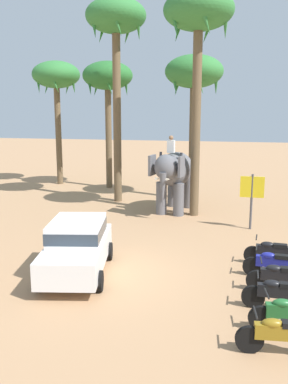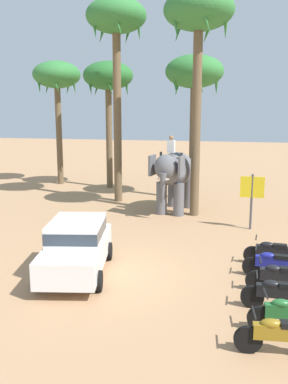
% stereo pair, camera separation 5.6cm
% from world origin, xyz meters
% --- Properties ---
extents(ground_plane, '(120.00, 120.00, 0.00)m').
position_xyz_m(ground_plane, '(0.00, 0.00, 0.00)').
color(ground_plane, tan).
extents(car_sedan_foreground, '(2.52, 4.36, 1.70)m').
position_xyz_m(car_sedan_foreground, '(-0.53, -0.05, 0.93)').
color(car_sedan_foreground, white).
rests_on(car_sedan_foreground, ground).
extents(elephant_with_mahout, '(2.01, 3.97, 3.88)m').
position_xyz_m(elephant_with_mahout, '(1.05, 8.68, 1.99)').
color(elephant_with_mahout, slate).
rests_on(elephant_with_mahout, ground).
extents(motorcycle_nearest_camera, '(1.80, 0.55, 0.94)m').
position_xyz_m(motorcycle_nearest_camera, '(5.26, -3.21, 0.46)').
color(motorcycle_nearest_camera, black).
rests_on(motorcycle_nearest_camera, ground).
extents(motorcycle_second_in_row, '(1.80, 0.55, 0.94)m').
position_xyz_m(motorcycle_second_in_row, '(5.53, -2.20, 0.46)').
color(motorcycle_second_in_row, black).
rests_on(motorcycle_second_in_row, ground).
extents(motorcycle_mid_row, '(1.80, 0.55, 0.94)m').
position_xyz_m(motorcycle_mid_row, '(5.37, -1.16, 0.46)').
color(motorcycle_mid_row, black).
rests_on(motorcycle_mid_row, ground).
extents(motorcycle_fourth_in_row, '(1.80, 0.55, 0.94)m').
position_xyz_m(motorcycle_fourth_in_row, '(5.49, -0.05, 0.46)').
color(motorcycle_fourth_in_row, black).
rests_on(motorcycle_fourth_in_row, ground).
extents(motorcycle_far_in_row, '(1.80, 0.55, 0.94)m').
position_xyz_m(motorcycle_far_in_row, '(5.39, 0.99, 0.46)').
color(motorcycle_far_in_row, black).
rests_on(motorcycle_far_in_row, ground).
extents(motorcycle_end_of_row, '(1.80, 0.55, 0.94)m').
position_xyz_m(motorcycle_end_of_row, '(5.41, 2.07, 0.46)').
color(motorcycle_end_of_row, black).
rests_on(motorcycle_end_of_row, ground).
extents(palm_tree_behind_elephant, '(3.20, 3.20, 10.84)m').
position_xyz_m(palm_tree_behind_elephant, '(-2.46, 10.46, 9.47)').
color(palm_tree_behind_elephant, brown).
rests_on(palm_tree_behind_elephant, ground).
extents(palm_tree_near_hut, '(3.20, 3.20, 8.16)m').
position_xyz_m(palm_tree_near_hut, '(-4.28, 14.38, 7.02)').
color(palm_tree_near_hut, brown).
rests_on(palm_tree_near_hut, ground).
extents(palm_tree_left_of_road, '(3.20, 3.20, 10.38)m').
position_xyz_m(palm_tree_left_of_road, '(2.12, 8.24, 9.06)').
color(palm_tree_left_of_road, brown).
rests_on(palm_tree_left_of_road, ground).
extents(palm_tree_far_back, '(3.20, 3.20, 8.06)m').
position_xyz_m(palm_tree_far_back, '(1.53, 11.88, 6.93)').
color(palm_tree_far_back, brown).
rests_on(palm_tree_far_back, ground).
extents(palm_tree_leaning_seaward, '(3.20, 3.20, 8.34)m').
position_xyz_m(palm_tree_leaning_seaward, '(-8.12, 14.98, 7.19)').
color(palm_tree_leaning_seaward, brown).
rests_on(palm_tree_leaning_seaward, ground).
extents(signboard_yellow, '(1.00, 0.10, 2.40)m').
position_xyz_m(signboard_yellow, '(4.79, 6.34, 1.69)').
color(signboard_yellow, '#4C4C51').
rests_on(signboard_yellow, ground).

